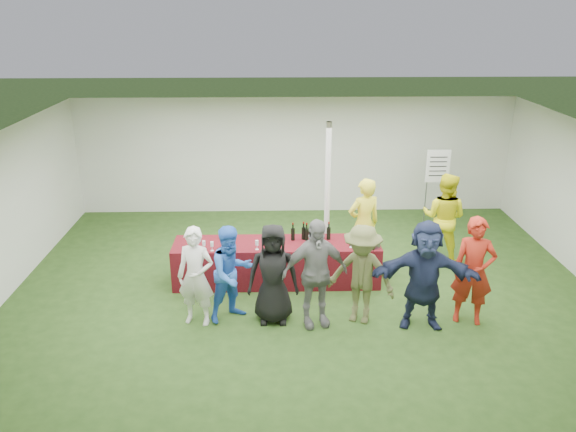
{
  "coord_description": "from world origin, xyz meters",
  "views": [
    {
      "loc": [
        -0.49,
        -8.65,
        4.66
      ],
      "look_at": [
        -0.25,
        0.33,
        1.25
      ],
      "focal_mm": 35.0,
      "sensor_mm": 36.0,
      "label": 1
    }
  ],
  "objects_px": {
    "staff_back": "(444,218)",
    "customer_0": "(196,277)",
    "customer_3": "(315,273)",
    "customer_5": "(424,275)",
    "dump_bucket": "(374,242)",
    "customer_6": "(473,271)",
    "wine_list_sign": "(437,172)",
    "staff_pourer": "(364,224)",
    "customer_2": "(273,274)",
    "customer_4": "(361,275)",
    "customer_1": "(232,273)",
    "serving_table": "(277,262)"
  },
  "relations": [
    {
      "from": "customer_3",
      "to": "customer_5",
      "type": "height_order",
      "value": "customer_3"
    },
    {
      "from": "wine_list_sign",
      "to": "customer_3",
      "type": "xyz_separation_m",
      "value": [
        -2.86,
        -3.77,
        -0.45
      ]
    },
    {
      "from": "serving_table",
      "to": "customer_0",
      "type": "distance_m",
      "value": 1.86
    },
    {
      "from": "wine_list_sign",
      "to": "customer_4",
      "type": "xyz_separation_m",
      "value": [
        -2.14,
        -3.7,
        -0.52
      ]
    },
    {
      "from": "customer_0",
      "to": "customer_5",
      "type": "height_order",
      "value": "customer_5"
    },
    {
      "from": "wine_list_sign",
      "to": "customer_3",
      "type": "bearing_deg",
      "value": -127.16
    },
    {
      "from": "customer_0",
      "to": "customer_4",
      "type": "relative_size",
      "value": 0.99
    },
    {
      "from": "wine_list_sign",
      "to": "staff_pourer",
      "type": "distance_m",
      "value": 2.61
    },
    {
      "from": "staff_back",
      "to": "customer_6",
      "type": "distance_m",
      "value": 2.27
    },
    {
      "from": "customer_1",
      "to": "customer_3",
      "type": "height_order",
      "value": "customer_3"
    },
    {
      "from": "serving_table",
      "to": "staff_back",
      "type": "bearing_deg",
      "value": 15.03
    },
    {
      "from": "customer_0",
      "to": "customer_2",
      "type": "distance_m",
      "value": 1.17
    },
    {
      "from": "wine_list_sign",
      "to": "customer_4",
      "type": "distance_m",
      "value": 4.31
    },
    {
      "from": "customer_1",
      "to": "staff_pourer",
      "type": "bearing_deg",
      "value": 2.67
    },
    {
      "from": "wine_list_sign",
      "to": "customer_0",
      "type": "bearing_deg",
      "value": -141.66
    },
    {
      "from": "customer_5",
      "to": "customer_6",
      "type": "bearing_deg",
      "value": 13.42
    },
    {
      "from": "customer_2",
      "to": "customer_3",
      "type": "xyz_separation_m",
      "value": [
        0.63,
        -0.13,
        0.07
      ]
    },
    {
      "from": "customer_3",
      "to": "serving_table",
      "type": "bearing_deg",
      "value": 99.27
    },
    {
      "from": "customer_6",
      "to": "customer_5",
      "type": "bearing_deg",
      "value": -157.35
    },
    {
      "from": "customer_1",
      "to": "serving_table",
      "type": "bearing_deg",
      "value": 25.5
    },
    {
      "from": "customer_0",
      "to": "customer_6",
      "type": "distance_m",
      "value": 4.21
    },
    {
      "from": "customer_2",
      "to": "customer_6",
      "type": "bearing_deg",
      "value": -1.11
    },
    {
      "from": "serving_table",
      "to": "wine_list_sign",
      "type": "bearing_deg",
      "value": 34.44
    },
    {
      "from": "wine_list_sign",
      "to": "customer_0",
      "type": "relative_size",
      "value": 1.14
    },
    {
      "from": "staff_back",
      "to": "customer_4",
      "type": "xyz_separation_m",
      "value": [
        -1.89,
        -2.21,
        -0.07
      ]
    },
    {
      "from": "dump_bucket",
      "to": "customer_6",
      "type": "bearing_deg",
      "value": -42.15
    },
    {
      "from": "customer_0",
      "to": "customer_2",
      "type": "bearing_deg",
      "value": 14.83
    },
    {
      "from": "dump_bucket",
      "to": "customer_0",
      "type": "height_order",
      "value": "customer_0"
    },
    {
      "from": "staff_back",
      "to": "customer_5",
      "type": "distance_m",
      "value": 2.55
    },
    {
      "from": "dump_bucket",
      "to": "customer_1",
      "type": "height_order",
      "value": "customer_1"
    },
    {
      "from": "staff_back",
      "to": "customer_0",
      "type": "relative_size",
      "value": 1.1
    },
    {
      "from": "customer_2",
      "to": "wine_list_sign",
      "type": "bearing_deg",
      "value": 47.22
    },
    {
      "from": "wine_list_sign",
      "to": "dump_bucket",
      "type": "bearing_deg",
      "value": -124.36
    },
    {
      "from": "dump_bucket",
      "to": "customer_1",
      "type": "bearing_deg",
      "value": -157.31
    },
    {
      "from": "staff_pourer",
      "to": "customer_6",
      "type": "height_order",
      "value": "staff_pourer"
    },
    {
      "from": "customer_3",
      "to": "customer_1",
      "type": "bearing_deg",
      "value": 157.97
    },
    {
      "from": "dump_bucket",
      "to": "wine_list_sign",
      "type": "bearing_deg",
      "value": 55.64
    },
    {
      "from": "staff_back",
      "to": "dump_bucket",
      "type": "bearing_deg",
      "value": 67.38
    },
    {
      "from": "customer_3",
      "to": "customer_4",
      "type": "xyz_separation_m",
      "value": [
        0.72,
        0.07,
        -0.07
      ]
    },
    {
      "from": "customer_4",
      "to": "customer_3",
      "type": "bearing_deg",
      "value": -151.8
    },
    {
      "from": "staff_back",
      "to": "customer_5",
      "type": "relative_size",
      "value": 1.01
    },
    {
      "from": "staff_back",
      "to": "customer_2",
      "type": "xyz_separation_m",
      "value": [
        -3.24,
        -2.15,
        -0.07
      ]
    },
    {
      "from": "customer_4",
      "to": "customer_5",
      "type": "bearing_deg",
      "value": 13.1
    },
    {
      "from": "customer_1",
      "to": "customer_3",
      "type": "relative_size",
      "value": 0.89
    },
    {
      "from": "staff_pourer",
      "to": "customer_3",
      "type": "distance_m",
      "value": 2.22
    },
    {
      "from": "dump_bucket",
      "to": "customer_6",
      "type": "relative_size",
      "value": 0.13
    },
    {
      "from": "staff_pourer",
      "to": "customer_2",
      "type": "height_order",
      "value": "staff_pourer"
    },
    {
      "from": "customer_2",
      "to": "customer_4",
      "type": "relative_size",
      "value": 1.0
    },
    {
      "from": "staff_back",
      "to": "customer_0",
      "type": "height_order",
      "value": "staff_back"
    },
    {
      "from": "staff_back",
      "to": "serving_table",
      "type": "bearing_deg",
      "value": 46.97
    }
  ]
}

